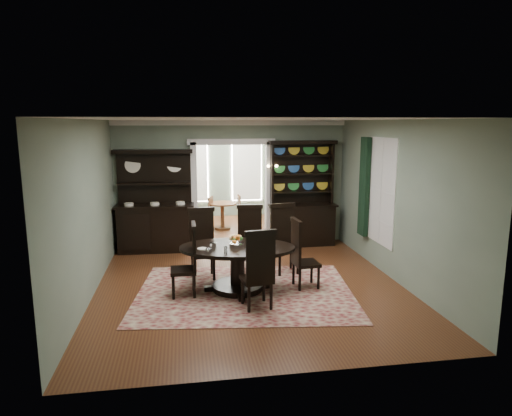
# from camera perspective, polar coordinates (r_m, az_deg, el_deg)

# --- Properties ---
(room) EXTENTS (5.51, 6.01, 3.01)m
(room) POSITION_cam_1_polar(r_m,az_deg,el_deg) (8.08, -0.80, 0.88)
(room) COLOR brown
(room) RESTS_ON ground
(parlor) EXTENTS (3.51, 3.50, 3.01)m
(parlor) POSITION_cam_1_polar(r_m,az_deg,el_deg) (13.49, -4.22, 4.52)
(parlor) COLOR brown
(parlor) RESTS_ON ground
(doorway_trim) EXTENTS (2.08, 0.25, 2.57)m
(doorway_trim) POSITION_cam_1_polar(r_m,az_deg,el_deg) (10.98, -3.06, 3.67)
(doorway_trim) COLOR silver
(doorway_trim) RESTS_ON floor
(right_window) EXTENTS (0.15, 1.47, 2.12)m
(right_window) POSITION_cam_1_polar(r_m,az_deg,el_deg) (9.67, 14.41, 2.30)
(right_window) COLOR white
(right_window) RESTS_ON wall_right
(wall_sconce) EXTENTS (0.27, 0.21, 0.21)m
(wall_sconce) POSITION_cam_1_polar(r_m,az_deg,el_deg) (10.94, 1.98, 5.09)
(wall_sconce) COLOR #C38734
(wall_sconce) RESTS_ON back_wall_right
(rug) EXTENTS (4.06, 3.31, 0.01)m
(rug) POSITION_cam_1_polar(r_m,az_deg,el_deg) (8.17, -1.38, -10.46)
(rug) COLOR maroon
(rug) RESTS_ON floor
(dining_table) EXTENTS (2.22, 2.17, 0.80)m
(dining_table) POSITION_cam_1_polar(r_m,az_deg,el_deg) (8.11, -2.34, -6.49)
(dining_table) COLOR black
(dining_table) RESTS_ON rug
(centerpiece) EXTENTS (1.32, 0.85, 0.22)m
(centerpiece) POSITION_cam_1_polar(r_m,az_deg,el_deg) (8.08, -2.44, -4.30)
(centerpiece) COLOR white
(centerpiece) RESTS_ON dining_table
(chair_far_left) EXTENTS (0.52, 0.50, 1.35)m
(chair_far_left) POSITION_cam_1_polar(r_m,az_deg,el_deg) (8.84, -6.76, -4.11)
(chair_far_left) COLOR black
(chair_far_left) RESTS_ON rug
(chair_far_mid) EXTENTS (0.54, 0.51, 1.35)m
(chair_far_mid) POSITION_cam_1_polar(r_m,az_deg,el_deg) (9.06, -0.75, -3.65)
(chair_far_mid) COLOR black
(chair_far_mid) RESTS_ON rug
(chair_far_right) EXTENTS (0.57, 0.54, 1.37)m
(chair_far_right) POSITION_cam_1_polar(r_m,az_deg,el_deg) (9.11, 3.48, -3.53)
(chair_far_right) COLOR black
(chair_far_right) RESTS_ON rug
(chair_end_left) EXTENTS (0.45, 0.49, 1.27)m
(chair_end_left) POSITION_cam_1_polar(r_m,az_deg,el_deg) (7.92, -8.34, -6.21)
(chair_end_left) COLOR black
(chair_end_left) RESTS_ON rug
(chair_end_right) EXTENTS (0.48, 0.50, 1.27)m
(chair_end_right) POSITION_cam_1_polar(r_m,az_deg,el_deg) (8.22, 5.60, -5.51)
(chair_end_right) COLOR black
(chair_end_right) RESTS_ON rug
(chair_near) EXTENTS (0.55, 0.53, 1.33)m
(chair_near) POSITION_cam_1_polar(r_m,az_deg,el_deg) (7.22, 0.35, -7.50)
(chair_near) COLOR black
(chair_near) RESTS_ON rug
(sideboard) EXTENTS (1.80, 0.69, 2.35)m
(sideboard) POSITION_cam_1_polar(r_m,az_deg,el_deg) (10.79, -12.46, -0.99)
(sideboard) COLOR black
(sideboard) RESTS_ON floor
(welsh_dresser) EXTENTS (1.62, 0.60, 2.53)m
(welsh_dresser) POSITION_cam_1_polar(r_m,az_deg,el_deg) (11.12, 5.75, 0.07)
(welsh_dresser) COLOR black
(welsh_dresser) RESTS_ON floor
(parlor_table) EXTENTS (0.81, 0.81, 0.75)m
(parlor_table) POSITION_cam_1_polar(r_m,az_deg,el_deg) (12.76, -4.22, -0.50)
(parlor_table) COLOR brown
(parlor_table) RESTS_ON parlor_floor
(parlor_chair_left) EXTENTS (0.45, 0.44, 0.95)m
(parlor_chair_left) POSITION_cam_1_polar(r_m,az_deg,el_deg) (12.67, -6.15, -0.53)
(parlor_chair_left) COLOR brown
(parlor_chair_left) RESTS_ON parlor_floor
(parlor_chair_right) EXTENTS (0.40, 0.40, 0.94)m
(parlor_chair_right) POSITION_cam_1_polar(r_m,az_deg,el_deg) (12.93, -1.64, -0.26)
(parlor_chair_right) COLOR brown
(parlor_chair_right) RESTS_ON parlor_floor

